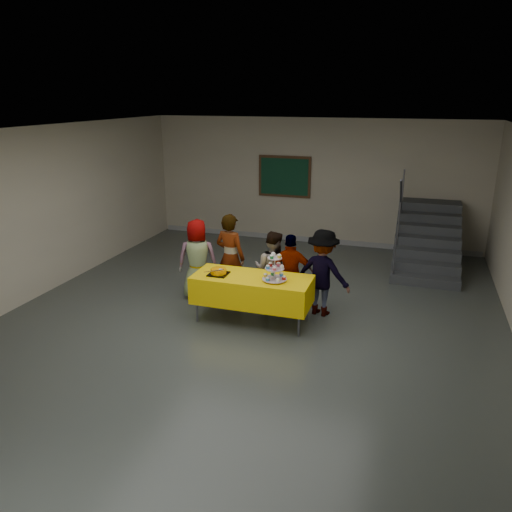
{
  "coord_description": "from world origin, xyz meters",
  "views": [
    {
      "loc": [
        2.37,
        -6.8,
        3.52
      ],
      "look_at": [
        0.04,
        0.41,
        1.05
      ],
      "focal_mm": 35.0,
      "sensor_mm": 36.0,
      "label": 1
    }
  ],
  "objects": [
    {
      "name": "room_shell",
      "position": [
        0.0,
        0.02,
        2.13
      ],
      "size": [
        10.0,
        10.04,
        3.02
      ],
      "color": "#4C514C",
      "rests_on": "ground"
    },
    {
      "name": "bake_table",
      "position": [
        0.04,
        0.21,
        0.56
      ],
      "size": [
        1.88,
        0.78,
        0.77
      ],
      "color": "#595960",
      "rests_on": "ground"
    },
    {
      "name": "cupcake_stand",
      "position": [
        0.43,
        0.14,
        0.94
      ],
      "size": [
        0.38,
        0.38,
        0.44
      ],
      "color": "silver",
      "rests_on": "bake_table"
    },
    {
      "name": "bear_cake",
      "position": [
        -0.5,
        0.13,
        0.83
      ],
      "size": [
        0.32,
        0.36,
        0.12
      ],
      "color": "black",
      "rests_on": "bake_table"
    },
    {
      "name": "schoolchild_a",
      "position": [
        -1.2,
        0.88,
        0.72
      ],
      "size": [
        0.81,
        0.66,
        1.44
      ],
      "primitive_type": "imported",
      "rotation": [
        0.0,
        0.0,
        3.46
      ],
      "color": "slate",
      "rests_on": "ground"
    },
    {
      "name": "schoolchild_b",
      "position": [
        -0.62,
        0.98,
        0.78
      ],
      "size": [
        0.64,
        0.49,
        1.57
      ],
      "primitive_type": "imported",
      "rotation": [
        0.0,
        0.0,
        2.92
      ],
      "color": "slate",
      "rests_on": "ground"
    },
    {
      "name": "schoolchild_c",
      "position": [
        0.17,
        0.9,
        0.67
      ],
      "size": [
        0.68,
        0.55,
        1.34
      ],
      "primitive_type": "imported",
      "rotation": [
        0.0,
        0.0,
        3.08
      ],
      "color": "slate",
      "rests_on": "ground"
    },
    {
      "name": "schoolchild_d",
      "position": [
        0.52,
        0.8,
        0.67
      ],
      "size": [
        0.83,
        0.44,
        1.34
      ],
      "primitive_type": "imported",
      "rotation": [
        0.0,
        0.0,
        3.29
      ],
      "color": "#5C5C65",
      "rests_on": "ground"
    },
    {
      "name": "schoolchild_e",
      "position": [
        1.05,
        0.85,
        0.73
      ],
      "size": [
        1.04,
        0.74,
        1.45
      ],
      "primitive_type": "imported",
      "rotation": [
        0.0,
        0.0,
        2.91
      ],
      "color": "slate",
      "rests_on": "ground"
    },
    {
      "name": "staircase",
      "position": [
        2.7,
        4.13,
        0.49
      ],
      "size": [
        1.3,
        2.4,
        2.04
      ],
      "color": "#424447",
      "rests_on": "ground"
    },
    {
      "name": "noticeboard",
      "position": [
        -0.71,
        4.96,
        1.6
      ],
      "size": [
        1.3,
        0.05,
        1.0
      ],
      "color": "#472B16",
      "rests_on": "ground"
    }
  ]
}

